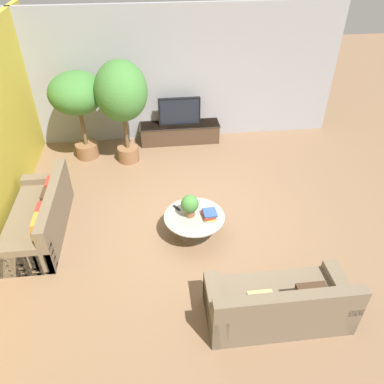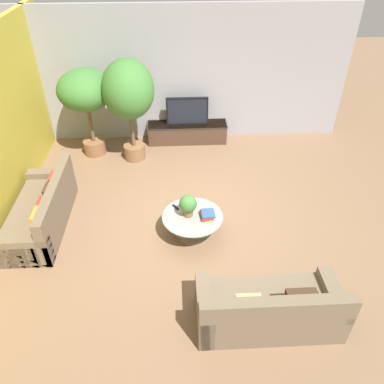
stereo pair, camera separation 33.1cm
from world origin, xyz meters
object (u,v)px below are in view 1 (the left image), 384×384
media_console (180,132)px  television (179,112)px  couch_near_entry (279,305)px  potted_palm_corner (121,95)px  potted_plant_tabletop (190,205)px  potted_palm_tall (77,97)px  couch_by_wall (40,219)px  coffee_table (194,222)px

media_console → television: (-0.00, -0.00, 0.54)m
couch_near_entry → media_console: bearing=-80.4°
potted_palm_corner → potted_plant_tabletop: (1.09, -2.54, -0.90)m
media_console → potted_plant_tabletop: (-0.12, -3.26, 0.39)m
media_console → potted_palm_corner: bearing=-149.1°
media_console → couch_near_entry: 5.14m
potted_palm_corner → media_console: bearing=30.9°
potted_palm_corner → potted_plant_tabletop: potted_palm_corner is taller
potted_palm_tall → potted_plant_tabletop: bearing=-54.4°
couch_by_wall → potted_plant_tabletop: size_ratio=5.26×
media_console → potted_plant_tabletop: bearing=-92.2°
television → potted_palm_tall: (-2.13, -0.45, 0.64)m
television → coffee_table: 3.33m
coffee_table → couch_near_entry: (0.91, -1.77, -0.00)m
media_console → television: television is taller
coffee_table → couch_near_entry: 1.99m
media_console → television: bearing=-90.0°
media_console → potted_palm_corner: (-1.21, -0.72, 1.29)m
couch_by_wall → potted_plant_tabletop: 2.56m
couch_near_entry → potted_plant_tabletop: 2.08m
coffee_table → couch_near_entry: bearing=-62.9°
potted_plant_tabletop → couch_by_wall: bearing=172.1°
media_console → potted_palm_tall: 2.48m
potted_plant_tabletop → coffee_table: bearing=-25.7°
couch_near_entry → potted_plant_tabletop: couch_near_entry is taller
coffee_table → potted_palm_tall: bearing=126.2°
media_console → potted_palm_tall: (-2.13, -0.45, 1.18)m
media_console → couch_near_entry: bearing=-80.4°
media_console → couch_by_wall: bearing=-132.1°
television → potted_palm_corner: 1.60m
coffee_table → potted_plant_tabletop: bearing=154.3°
couch_by_wall → couch_near_entry: (3.49, -2.15, -0.00)m
television → potted_plant_tabletop: television is taller
potted_palm_tall → television: bearing=12.0°
potted_palm_tall → potted_plant_tabletop: size_ratio=5.00×
coffee_table → couch_near_entry: couch_near_entry is taller
television → couch_by_wall: size_ratio=0.48×
television → couch_near_entry: 5.17m
television → couch_near_entry: (0.86, -5.07, -0.49)m
media_console → couch_by_wall: couch_by_wall is taller
couch_by_wall → potted_palm_tall: 2.76m
television → couch_by_wall: bearing=-132.1°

